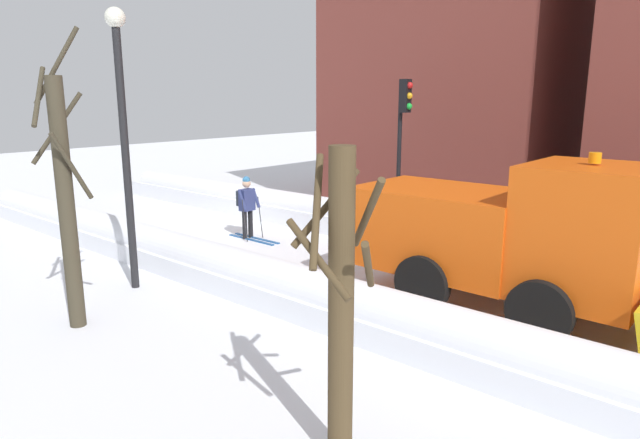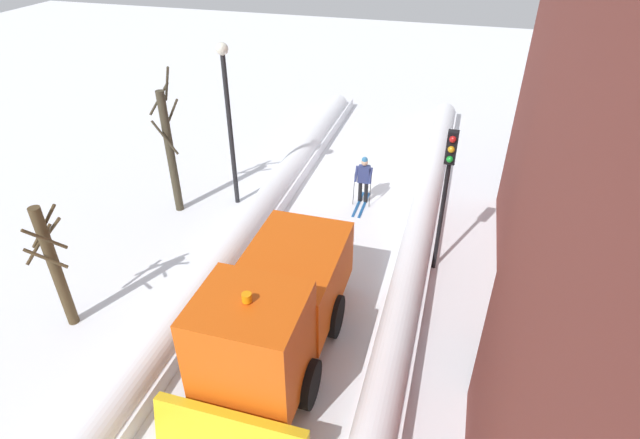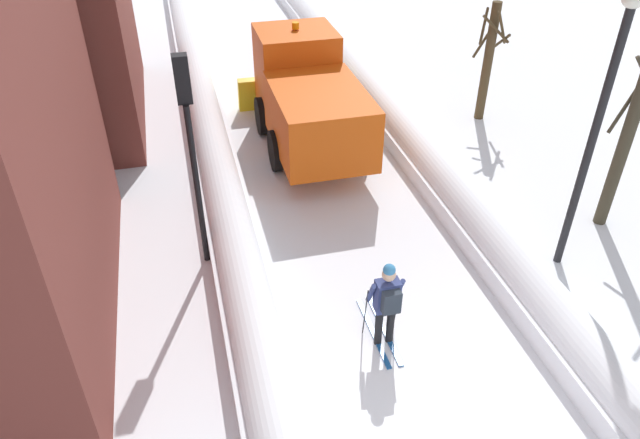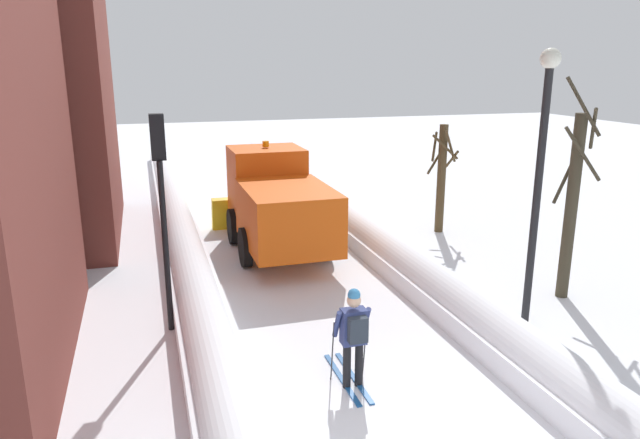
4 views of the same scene
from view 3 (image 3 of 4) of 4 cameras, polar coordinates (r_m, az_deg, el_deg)
ground_plane at (r=17.93m, az=-1.76°, el=8.16°), size 80.00×80.00×0.00m
snowbank_left at (r=17.42m, az=-10.54°, el=8.32°), size 1.10×36.00×1.01m
snowbank_right at (r=18.48m, az=6.52°, el=10.05°), size 1.10×36.00×0.90m
plow_truck at (r=16.69m, az=-1.20°, el=11.64°), size 3.20×5.98×3.12m
skier at (r=10.49m, az=6.40°, el=-7.78°), size 0.62×1.80×1.81m
traffic_light_pole at (r=11.56m, az=-12.46°, el=8.80°), size 0.28×0.42×4.48m
street_lamp at (r=12.12m, az=25.37°, el=9.72°), size 0.40×0.40×5.71m
bare_tree_near at (r=14.41m, az=27.41°, el=7.35°), size 1.00×0.85×5.17m
bare_tree_mid at (r=18.89m, az=15.79°, el=14.51°), size 0.99×1.05×3.54m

